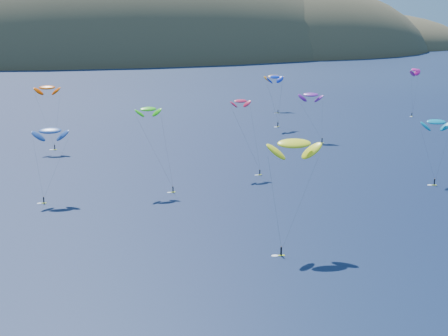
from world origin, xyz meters
The scene contains 11 objects.
island centered at (39.40, 562.36, -10.74)m, with size 730.00×300.00×210.00m.
kitesurfer_1 centered at (-50.43, 156.41, 21.10)m, with size 9.17×7.88×23.55m.
kitesurfer_2 centered at (-1.05, 50.61, 21.41)m, with size 11.92×11.38×24.52m.
kitesurfer_3 centered at (-24.04, 99.51, 21.65)m, with size 9.05×10.06×23.65m.
kitesurfer_4 centered at (38.90, 171.45, 20.18)m, with size 9.28×6.93×22.58m.
kitesurfer_5 centered at (56.32, 84.86, 16.71)m, with size 9.25×10.07×19.12m.
kitesurfer_6 centered at (43.64, 145.42, 16.45)m, with size 9.69×13.77×18.95m.
kitesurfer_8 centered at (108.16, 178.93, 20.27)m, with size 9.69×8.89×22.83m.
kitesurfer_9 centered at (5.10, 108.76, 21.20)m, with size 7.89×9.07×23.03m.
kitesurfer_10 centered at (-50.16, 97.48, 17.54)m, with size 9.24×9.10×20.05m.
kitesurfer_11 centered at (52.88, 210.67, 15.53)m, with size 9.82×15.64×18.03m.
Camera 1 is at (-49.27, -67.66, 50.33)m, focal length 50.00 mm.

